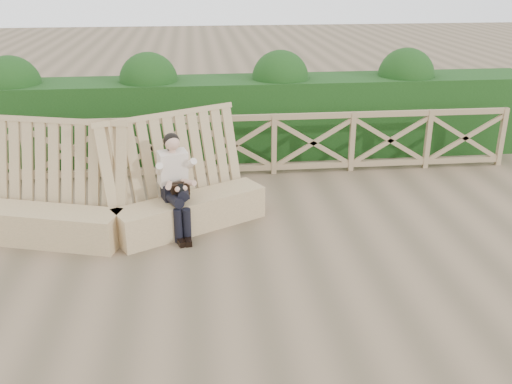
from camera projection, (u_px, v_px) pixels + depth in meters
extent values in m
plane|color=brown|center=(255.00, 271.00, 7.08)|extent=(60.00, 60.00, 0.00)
cube|color=#967C55|center=(42.00, 225.00, 7.78)|extent=(2.26, 1.12, 0.47)
cube|color=#967C55|center=(46.00, 179.00, 7.81)|extent=(2.24, 1.07, 1.59)
cube|color=#967C55|center=(191.00, 213.00, 8.16)|extent=(2.18, 1.48, 0.47)
cube|color=#967C55|center=(180.00, 170.00, 8.16)|extent=(2.16, 1.44, 1.59)
cube|color=black|center=(175.00, 191.00, 8.01)|extent=(0.41, 0.35, 0.22)
cube|color=beige|center=(173.00, 168.00, 7.93)|extent=(0.46, 0.39, 0.51)
sphere|color=tan|center=(172.00, 143.00, 7.75)|extent=(0.26, 0.26, 0.21)
sphere|color=black|center=(171.00, 141.00, 7.77)|extent=(0.28, 0.28, 0.23)
cylinder|color=black|center=(173.00, 198.00, 7.81)|extent=(0.28, 0.47, 0.15)
cylinder|color=black|center=(183.00, 192.00, 7.86)|extent=(0.28, 0.48, 0.16)
cylinder|color=black|center=(178.00, 226.00, 7.75)|extent=(0.15, 0.15, 0.47)
cylinder|color=black|center=(187.00, 225.00, 7.77)|extent=(0.15, 0.15, 0.47)
cube|color=black|center=(181.00, 242.00, 7.74)|extent=(0.16, 0.25, 0.08)
cube|color=black|center=(188.00, 241.00, 7.76)|extent=(0.16, 0.25, 0.08)
cube|color=black|center=(180.00, 189.00, 7.83)|extent=(0.28, 0.22, 0.17)
cube|color=black|center=(181.00, 189.00, 7.67)|extent=(0.09, 0.10, 0.12)
cube|color=#927D55|center=(233.00, 118.00, 9.92)|extent=(10.10, 0.07, 0.10)
cube|color=#927D55|center=(234.00, 168.00, 10.27)|extent=(10.10, 0.07, 0.10)
cube|color=black|center=(229.00, 118.00, 11.14)|extent=(12.00, 1.20, 1.50)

